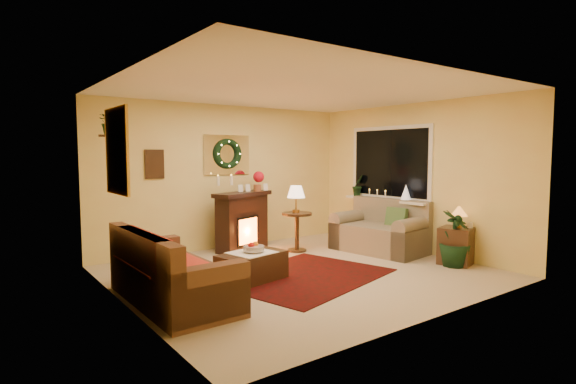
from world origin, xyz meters
TOP-DOWN VIEW (x-y plane):
  - floor at (0.00, 0.00)m, footprint 5.00×5.00m
  - ceiling at (0.00, 0.00)m, footprint 5.00×5.00m
  - wall_back at (0.00, 2.25)m, footprint 5.00×5.00m
  - wall_front at (0.00, -2.25)m, footprint 5.00×5.00m
  - wall_left at (-2.50, 0.00)m, footprint 4.50×4.50m
  - wall_right at (2.50, 0.00)m, footprint 4.50×4.50m
  - area_rug at (-0.12, -0.19)m, footprint 2.68×2.27m
  - sofa at (-2.00, -0.13)m, footprint 0.90×1.99m
  - red_throw at (-2.06, 0.04)m, footprint 0.78×1.26m
  - fireplace at (0.10, 1.86)m, footprint 1.11×0.67m
  - poinsettia at (0.46, 1.88)m, footprint 0.20×0.20m
  - mantel_candle_a at (-0.38, 1.85)m, footprint 0.06×0.06m
  - mantel_candle_b at (-0.14, 1.83)m, footprint 0.06×0.06m
  - mantel_mirror at (0.00, 2.23)m, footprint 0.92×0.02m
  - wreath at (0.00, 2.19)m, footprint 0.55×0.11m
  - wall_art at (-1.35, 2.23)m, footprint 0.32×0.03m
  - gold_mirror at (-2.48, 0.30)m, footprint 0.03×0.84m
  - hanging_plant at (-2.34, 1.05)m, footprint 0.33×0.28m
  - loveseat at (1.96, 0.31)m, footprint 1.13×1.69m
  - window_frame at (2.48, 0.55)m, footprint 0.03×1.86m
  - window_glass at (2.47, 0.55)m, footprint 0.02×1.70m
  - window_sill at (2.38, 0.55)m, footprint 0.22×1.86m
  - mini_tree at (2.41, 0.11)m, footprint 0.18×0.18m
  - sill_plant at (2.39, 1.27)m, footprint 0.30×0.24m
  - side_table_round at (0.81, 1.18)m, footprint 0.54×0.54m
  - lamp_cream at (0.82, 1.22)m, footprint 0.32×0.32m
  - end_table_square at (2.26, -1.02)m, footprint 0.59×0.59m
  - lamp_tiffany at (2.25, -1.05)m, footprint 0.26×0.26m
  - coffee_table at (-0.83, 0.05)m, footprint 1.00×0.68m
  - fruit_bowl at (-0.80, 0.04)m, footprint 0.28×0.28m
  - floor_palm at (2.10, -1.09)m, footprint 1.83×1.83m

SIDE VIEW (x-z plane):
  - floor at x=0.00m, z-range 0.00..0.00m
  - area_rug at x=-0.12m, z-range 0.00..0.01m
  - coffee_table at x=-0.83m, z-range 0.02..0.40m
  - end_table_square at x=2.26m, z-range -0.02..0.56m
  - side_table_round at x=0.81m, z-range -0.02..0.67m
  - loveseat at x=1.96m, z-range -0.04..0.88m
  - sofa at x=-2.00m, z-range 0.01..0.85m
  - floor_palm at x=2.10m, z-range -0.82..1.72m
  - fruit_bowl at x=-0.80m, z-range 0.42..0.48m
  - red_throw at x=-2.06m, z-range 0.45..0.46m
  - fireplace at x=0.10m, z-range 0.06..1.04m
  - lamp_tiffany at x=2.25m, z-range 0.56..0.93m
  - window_sill at x=2.38m, z-range 0.85..0.89m
  - lamp_cream at x=0.82m, z-range 0.64..1.12m
  - mini_tree at x=2.41m, z-range 0.90..1.18m
  - sill_plant at x=2.39m, z-range 0.81..1.36m
  - mantel_candle_a at x=-0.38m, z-range 1.18..1.34m
  - mantel_candle_b at x=-0.14m, z-range 1.18..1.34m
  - wall_back at x=0.00m, z-range 1.30..1.30m
  - wall_front at x=0.00m, z-range 1.30..1.30m
  - wall_left at x=-2.50m, z-range 1.30..1.30m
  - wall_right at x=2.50m, z-range 1.30..1.30m
  - poinsettia at x=0.46m, z-range 1.20..1.40m
  - wall_art at x=-1.35m, z-range 1.31..1.79m
  - window_frame at x=2.48m, z-range 0.87..2.23m
  - window_glass at x=2.47m, z-range 0.94..2.16m
  - mantel_mirror at x=0.00m, z-range 1.34..2.06m
  - wreath at x=0.00m, z-range 1.44..2.00m
  - gold_mirror at x=-2.48m, z-range 1.25..2.25m
  - hanging_plant at x=-2.34m, z-range 1.79..2.15m
  - ceiling at x=0.00m, z-range 2.60..2.60m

